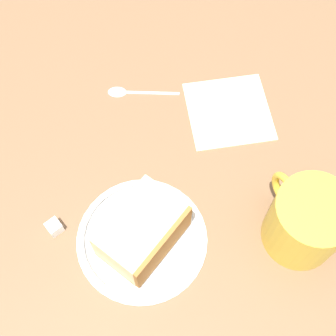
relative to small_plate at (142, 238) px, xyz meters
The scene contains 7 objects.
ground_plane 5.50cm from the small_plate, 55.93° to the right, with size 112.08×112.08×3.79cm, color brown.
small_plate is the anchor object (origin of this frame).
cake_slice 3.18cm from the small_plate, 160.22° to the right, with size 10.96×13.04×6.46cm.
tea_mug 21.69cm from the small_plate, 120.45° to the right, with size 12.68×9.91×10.21cm.
teaspoon 24.63cm from the small_plate, 25.92° to the right, with size 7.48×10.14×0.80cm.
folded_napkin 24.51cm from the small_plate, 64.56° to the right, with size 12.39×12.53×0.60cm, color beige.
sugar_cube 12.07cm from the small_plate, 50.47° to the left, with size 1.86×1.86×1.86cm, color white.
Camera 1 is at (-22.03, 12.09, 63.29)cm, focal length 51.52 mm.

